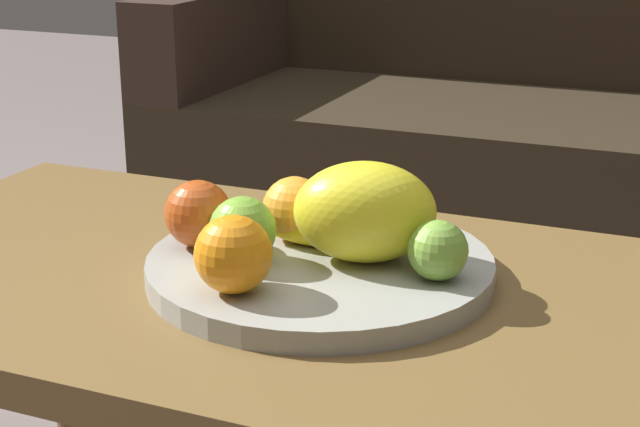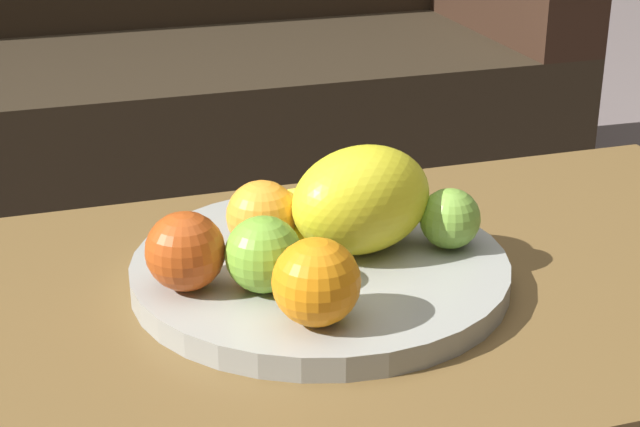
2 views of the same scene
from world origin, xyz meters
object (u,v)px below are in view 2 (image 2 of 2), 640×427
at_px(coffee_table, 314,335).
at_px(banana_bunch, 327,214).
at_px(apple_right, 450,219).
at_px(apple_left, 185,250).
at_px(melon_large_front, 362,200).
at_px(fruit_bowl, 320,270).
at_px(orange_front, 316,282).
at_px(couch, 157,88).
at_px(orange_left, 262,216).
at_px(apple_front, 263,254).

relative_size(coffee_table, banana_bunch, 6.36).
bearing_deg(apple_right, apple_left, -179.03).
bearing_deg(melon_large_front, fruit_bowl, -167.32).
xyz_separation_m(fruit_bowl, banana_bunch, (0.02, 0.04, 0.04)).
height_order(melon_large_front, orange_front, melon_large_front).
distance_m(coffee_table, banana_bunch, 0.13).
relative_size(coffee_table, apple_left, 14.94).
height_order(coffee_table, couch, couch).
xyz_separation_m(coffee_table, banana_bunch, (0.03, 0.06, 0.11)).
height_order(apple_left, apple_right, apple_left).
relative_size(fruit_bowl, orange_front, 4.82).
bearing_deg(orange_front, couch, 87.07).
xyz_separation_m(melon_large_front, banana_bunch, (-0.03, 0.03, -0.02)).
bearing_deg(coffee_table, fruit_bowl, 58.21).
xyz_separation_m(couch, orange_front, (-0.07, -1.37, 0.20)).
bearing_deg(orange_left, apple_right, -15.97).
distance_m(melon_large_front, apple_left, 0.19).
bearing_deg(fruit_bowl, orange_left, 139.84).
height_order(couch, fruit_bowl, couch).
bearing_deg(banana_bunch, orange_front, -111.26).
relative_size(orange_front, orange_left, 1.07).
bearing_deg(couch, orange_front, -92.93).
distance_m(couch, apple_left, 1.29).
xyz_separation_m(fruit_bowl, apple_left, (-0.14, -0.02, 0.05)).
xyz_separation_m(melon_large_front, orange_left, (-0.10, 0.03, -0.02)).
bearing_deg(apple_right, apple_front, -170.49).
xyz_separation_m(coffee_table, apple_left, (-0.13, 0.00, 0.11)).
xyz_separation_m(orange_front, apple_right, (0.18, 0.11, -0.01)).
height_order(orange_left, apple_left, apple_left).
height_order(apple_left, banana_bunch, apple_left).
height_order(coffee_table, apple_front, apple_front).
distance_m(coffee_table, apple_right, 0.18).
relative_size(fruit_bowl, orange_left, 5.17).
bearing_deg(orange_left, orange_front, -87.81).
bearing_deg(coffee_table, melon_large_front, 27.27).
distance_m(orange_left, apple_front, 0.09).
xyz_separation_m(apple_front, banana_bunch, (0.09, 0.09, -0.01)).
relative_size(orange_front, apple_right, 1.26).
distance_m(orange_left, apple_right, 0.19).
bearing_deg(couch, apple_right, -85.09).
distance_m(orange_front, apple_left, 0.14).
height_order(apple_front, apple_left, apple_left).
bearing_deg(fruit_bowl, apple_right, -4.97).
bearing_deg(apple_front, orange_front, -69.50).
relative_size(apple_left, banana_bunch, 0.43).
relative_size(orange_left, apple_right, 1.17).
relative_size(apple_left, apple_right, 1.21).
bearing_deg(apple_front, melon_large_front, 25.83).
distance_m(couch, orange_front, 1.39).
height_order(fruit_bowl, banana_bunch, banana_bunch).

